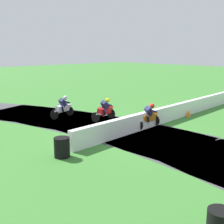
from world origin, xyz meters
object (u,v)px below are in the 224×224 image
object	(u,v)px
motorcycle_trailing_white	(64,107)
tire_stack_mid_a	(62,147)
motorcycle_chase_red	(105,110)
traffic_cone	(189,113)
motorcycle_lead_orange	(149,116)

from	to	relation	value
motorcycle_trailing_white	tire_stack_mid_a	bearing A→B (deg)	-125.80
motorcycle_chase_red	tire_stack_mid_a	xyz separation A→B (m)	(-5.49, -3.37, -0.25)
tire_stack_mid_a	traffic_cone	distance (m)	9.94
motorcycle_lead_orange	traffic_cone	world-z (taller)	motorcycle_lead_orange
traffic_cone	motorcycle_chase_red	bearing A→B (deg)	146.16
motorcycle_lead_orange	tire_stack_mid_a	distance (m)	5.99
motorcycle_chase_red	traffic_cone	distance (m)	5.37
motorcycle_trailing_white	traffic_cone	size ratio (longest dim) A/B	3.87
motorcycle_chase_red	traffic_cone	size ratio (longest dim) A/B	3.83
motorcycle_lead_orange	traffic_cone	bearing A→B (deg)	-0.33
motorcycle_trailing_white	tire_stack_mid_a	size ratio (longest dim) A/B	2.13
motorcycle_chase_red	traffic_cone	bearing A→B (deg)	-33.84
motorcycle_chase_red	motorcycle_trailing_white	bearing A→B (deg)	119.23
motorcycle_chase_red	traffic_cone	world-z (taller)	motorcycle_chase_red
motorcycle_trailing_white	traffic_cone	world-z (taller)	motorcycle_trailing_white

